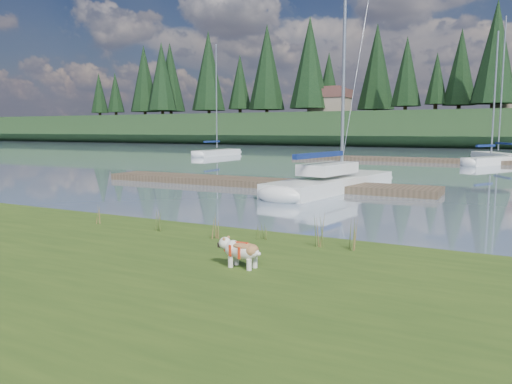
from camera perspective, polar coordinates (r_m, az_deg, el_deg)
The scene contains 23 objects.
ground at distance 41.77m, azimuth 18.71°, elevation 3.27°, with size 200.00×200.00×0.00m, color gray.
bank at distance 8.65m, azimuth -23.15°, elevation -9.53°, with size 60.00×9.00×0.35m, color #344C17.
ridge at distance 84.43m, azimuth 23.44°, elevation 6.55°, with size 200.00×20.00×5.00m, color #1A3017.
bulldog at distance 8.12m, azimuth -1.68°, elevation -6.62°, with size 0.77×0.36×0.46m.
sailboat_main at distance 22.03m, azimuth 9.66°, elevation 1.47°, with size 3.27×9.66×13.57m.
dock_near at distance 22.88m, azimuth 0.19°, elevation 1.10°, with size 16.00×2.00×0.30m, color #4C3D2C.
dock_far at distance 41.49m, azimuth 21.45°, elevation 3.34°, with size 26.00×2.20×0.30m, color #4C3D2C.
sailboat_bg_0 at distance 49.67m, azimuth -4.07°, elevation 4.57°, with size 1.64×7.41×10.76m.
sailboat_bg_2 at distance 40.71m, azimuth 25.65°, elevation 3.32°, with size 4.08×6.09×9.61m.
sailboat_bg_3 at distance 48.02m, azimuth 25.55°, elevation 3.80°, with size 5.08×8.04×12.00m.
weed_0 at distance 11.20m, azimuth -11.06°, elevation -3.31°, with size 0.17×0.14×0.51m.
weed_1 at distance 10.26m, azimuth -4.79°, elevation -3.97°, with size 0.17×0.14×0.59m.
weed_2 at distance 9.58m, azimuth 7.26°, elevation -4.60°, with size 0.17×0.14×0.67m.
weed_3 at distance 12.36m, azimuth -17.86°, elevation -2.52°, with size 0.17×0.14×0.52m.
weed_4 at distance 10.14m, azimuth 0.72°, elevation -4.53°, with size 0.17×0.14×0.40m.
weed_5 at distance 9.47m, azimuth 10.78°, elevation -4.95°, with size 0.17×0.14×0.61m.
mud_lip at distance 11.84m, azimuth -6.38°, elevation -5.08°, with size 60.00×0.50×0.14m, color #33281C.
conifer_0 at distance 99.98m, azimuth -10.71°, elevation 12.85°, with size 5.72×5.72×14.15m.
conifer_1 at distance 94.82m, azimuth -1.84°, elevation 12.46°, with size 4.40×4.40×11.30m.
conifer_2 at distance 85.92m, azimuth 6.15°, elevation 14.48°, with size 6.60×6.60×16.05m.
conifer_3 at distance 85.29m, azimuth 16.82°, elevation 13.05°, with size 4.84×4.84×12.25m.
conifer_4 at distance 77.97m, azimuth 25.70°, elevation 14.25°, with size 6.16×6.16×15.10m.
house_0 at distance 86.16m, azimuth 8.47°, elevation 10.26°, with size 6.30×5.30×4.65m.
Camera 1 is at (6.51, -11.17, 2.58)m, focal length 35.00 mm.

